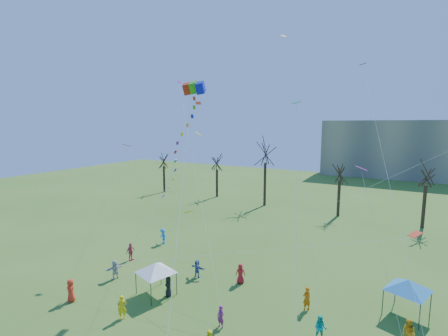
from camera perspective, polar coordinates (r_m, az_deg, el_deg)
The scene contains 6 objects.
bare_tree_row at distance 50.63m, azimuth 17.69°, elevation -0.49°, with size 70.31×8.34×11.64m.
big_box_kite at distance 24.86m, azimuth -7.62°, elevation 3.22°, with size 4.00×6.57×18.66m.
canopy_tent_white at distance 27.32m, azimuth -12.37°, elevation -17.37°, with size 3.50×3.50×2.75m.
canopy_tent_blue at distance 27.66m, azimuth 30.61°, elevation -17.94°, with size 3.50×3.50×2.78m.
festival_crowd at distance 26.28m, azimuth -2.12°, elevation -21.87°, with size 26.98×14.34×1.84m.
small_kites_aloft at distance 25.95m, azimuth 6.75°, elevation 5.51°, with size 27.50×18.36×32.81m.
Camera 1 is at (10.13, -13.35, 13.93)m, focal length 25.00 mm.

